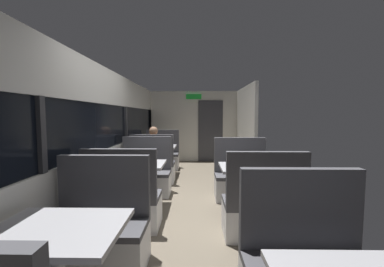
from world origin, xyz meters
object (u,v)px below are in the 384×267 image
(dining_table_mid_window, at_px, (136,169))
(coffee_cup_primary, at_px, (251,163))
(bench_mid_window_facing_entry, at_px, (146,177))
(dining_table_near_window, at_px, (57,241))
(bench_mid_window_facing_end, at_px, (124,204))
(bench_rear_aisle_facing_end, at_px, (262,211))
(dining_table_far_window, at_px, (158,150))
(bench_near_window_facing_entry, at_px, (99,234))
(dining_table_rear_aisle, at_px, (250,173))
(seated_passenger, at_px, (154,158))
(bench_rear_aisle_facing_entry, at_px, (241,180))
(bench_far_window_facing_entry, at_px, (162,157))
(bench_far_window_facing_end, at_px, (153,168))

(dining_table_mid_window, relative_size, coffee_cup_primary, 10.00)
(dining_table_mid_window, height_order, bench_mid_window_facing_entry, bench_mid_window_facing_entry)
(dining_table_near_window, xyz_separation_m, dining_table_mid_window, (0.00, 2.21, 0.00))
(bench_mid_window_facing_end, height_order, bench_rear_aisle_facing_end, same)
(bench_mid_window_facing_entry, bearing_deg, dining_table_mid_window, -90.00)
(coffee_cup_primary, bearing_deg, bench_mid_window_facing_entry, 155.54)
(dining_table_far_window, height_order, coffee_cup_primary, coffee_cup_primary)
(bench_near_window_facing_entry, xyz_separation_m, dining_table_mid_window, (0.00, 1.51, 0.31))
(dining_table_rear_aisle, xyz_separation_m, bench_rear_aisle_facing_end, (0.00, -0.70, -0.31))
(seated_passenger, bearing_deg, dining_table_far_window, 90.00)
(bench_rear_aisle_facing_end, relative_size, bench_rear_aisle_facing_entry, 1.00)
(bench_mid_window_facing_end, bearing_deg, bench_far_window_facing_entry, 90.00)
(dining_table_mid_window, height_order, bench_far_window_facing_end, bench_far_window_facing_end)
(dining_table_rear_aisle, bearing_deg, seated_passenger, 135.17)
(dining_table_mid_window, height_order, coffee_cup_primary, coffee_cup_primary)
(bench_mid_window_facing_end, relative_size, coffee_cup_primary, 12.22)
(bench_far_window_facing_end, distance_m, bench_rear_aisle_facing_end, 3.00)
(dining_table_mid_window, relative_size, bench_far_window_facing_end, 0.82)
(bench_far_window_facing_end, bearing_deg, bench_rear_aisle_facing_entry, -29.38)
(bench_rear_aisle_facing_end, bearing_deg, seated_passenger, 125.83)
(dining_table_mid_window, xyz_separation_m, bench_far_window_facing_entry, (0.00, 2.91, -0.31))
(bench_mid_window_facing_entry, relative_size, coffee_cup_primary, 12.22)
(seated_passenger, bearing_deg, bench_far_window_facing_entry, 90.00)
(bench_far_window_facing_entry, distance_m, bench_rear_aisle_facing_end, 4.21)
(bench_far_window_facing_entry, height_order, coffee_cup_primary, bench_far_window_facing_entry)
(bench_far_window_facing_entry, bearing_deg, dining_table_near_window, -90.00)
(seated_passenger, bearing_deg, dining_table_rear_aisle, -44.83)
(bench_rear_aisle_facing_entry, height_order, coffee_cup_primary, bench_rear_aisle_facing_entry)
(bench_mid_window_facing_end, relative_size, bench_far_window_facing_end, 1.00)
(bench_mid_window_facing_entry, height_order, bench_rear_aisle_facing_entry, same)
(bench_far_window_facing_end, distance_m, bench_rear_aisle_facing_entry, 2.05)
(bench_mid_window_facing_end, distance_m, dining_table_far_window, 2.92)
(bench_mid_window_facing_end, distance_m, bench_far_window_facing_end, 2.21)
(dining_table_mid_window, bearing_deg, bench_far_window_facing_end, 90.00)
(bench_mid_window_facing_end, relative_size, bench_far_window_facing_entry, 1.00)
(bench_rear_aisle_facing_entry, height_order, seated_passenger, seated_passenger)
(dining_table_far_window, relative_size, coffee_cup_primary, 10.00)
(bench_mid_window_facing_entry, bearing_deg, bench_mid_window_facing_end, -90.00)
(dining_table_far_window, distance_m, bench_far_window_facing_entry, 0.77)
(bench_mid_window_facing_end, height_order, bench_rear_aisle_facing_entry, same)
(dining_table_rear_aisle, bearing_deg, bench_mid_window_facing_entry, 153.32)
(dining_table_near_window, bearing_deg, bench_mid_window_facing_entry, 90.00)
(dining_table_mid_window, xyz_separation_m, bench_far_window_facing_end, (0.00, 1.51, -0.31))
(bench_near_window_facing_entry, xyz_separation_m, dining_table_rear_aisle, (1.79, 1.31, 0.31))
(bench_rear_aisle_facing_end, bearing_deg, bench_rear_aisle_facing_entry, 90.00)
(bench_rear_aisle_facing_entry, bearing_deg, bench_far_window_facing_end, 150.62)
(dining_table_near_window, height_order, dining_table_rear_aisle, same)
(dining_table_rear_aisle, distance_m, coffee_cup_primary, 0.16)
(bench_near_window_facing_entry, xyz_separation_m, seated_passenger, (0.00, 3.09, 0.21))
(bench_near_window_facing_entry, distance_m, bench_mid_window_facing_entry, 2.21)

